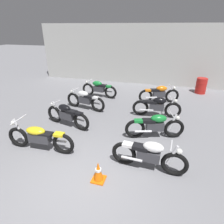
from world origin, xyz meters
The scene contains 12 objects.
ground_plane centered at (0.00, 0.00, 0.00)m, with size 60.00×60.00×0.00m, color gray.
back_wall centered at (0.00, 9.06, 1.80)m, with size 13.17×0.24×3.60m, color #B2B2AD.
motorcycle_left_row_0 centered at (-1.64, 0.89, 0.45)m, with size 2.17×0.68×0.97m.
motorcycle_left_row_1 centered at (-1.59, 2.49, 0.46)m, with size 1.94×0.65×0.88m.
motorcycle_left_row_2 centered at (-1.58, 4.14, 0.46)m, with size 1.96×0.57×0.88m.
motorcycle_left_row_3 centered at (-1.53, 5.84, 0.46)m, with size 1.97×0.48×0.88m.
motorcycle_right_row_0 centered at (1.57, 0.91, 0.46)m, with size 1.97×0.48×0.88m.
motorcycle_right_row_1 centered at (1.61, 2.53, 0.46)m, with size 1.92×0.74×0.88m.
motorcycle_right_row_2 centered at (1.55, 4.22, 0.46)m, with size 1.97×0.53×0.88m.
motorcycle_right_row_3 centered at (1.56, 5.86, 0.46)m, with size 1.91×0.76×0.88m.
oil_drum centered at (3.71, 7.97, 0.43)m, with size 0.59×0.59×0.85m.
traffic_cone centered at (0.46, 0.19, 0.26)m, with size 0.32×0.32×0.54m.
Camera 1 is at (1.74, -3.11, 3.44)m, focal length 30.31 mm.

